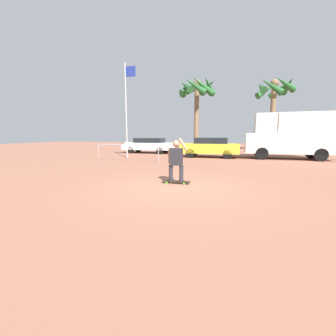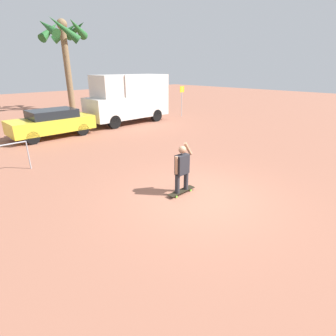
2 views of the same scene
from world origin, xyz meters
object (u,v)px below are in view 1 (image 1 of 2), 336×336
(palm_tree_near_van, at_px, (275,92))
(flagpole, at_px, (127,105))
(camper_van, at_px, (291,135))
(person_skateboarder, at_px, (176,159))
(parked_car_yellow, at_px, (210,147))
(parked_car_white, at_px, (149,145))
(palm_tree_center_background, at_px, (197,91))
(skateboard, at_px, (176,181))

(palm_tree_near_van, height_order, flagpole, palm_tree_near_van)
(camper_van, bearing_deg, person_skateboarder, -118.82)
(person_skateboarder, height_order, flagpole, flagpole)
(parked_car_yellow, bearing_deg, palm_tree_near_van, 58.96)
(palm_tree_near_van, relative_size, flagpole, 1.14)
(person_skateboarder, relative_size, camper_van, 0.26)
(flagpole, bearing_deg, parked_car_yellow, 22.45)
(parked_car_white, distance_m, palm_tree_near_van, 14.02)
(palm_tree_near_van, bearing_deg, palm_tree_center_background, -157.17)
(palm_tree_center_background, bearing_deg, skateboard, -82.37)
(person_skateboarder, distance_m, parked_car_white, 13.31)
(camper_van, relative_size, flagpole, 0.85)
(parked_car_white, bearing_deg, camper_van, -10.03)
(skateboard, bearing_deg, parked_car_yellow, 89.62)
(parked_car_yellow, bearing_deg, parked_car_white, 158.25)
(skateboard, bearing_deg, flagpole, 127.23)
(camper_van, distance_m, parked_car_white, 11.52)
(parked_car_white, bearing_deg, palm_tree_near_van, 30.29)
(parked_car_yellow, relative_size, parked_car_white, 0.93)
(skateboard, xyz_separation_m, camper_van, (5.49, 9.98, 1.62))
(parked_car_yellow, height_order, palm_tree_center_background, palm_tree_center_background)
(palm_tree_near_van, bearing_deg, parked_car_yellow, -121.04)
(palm_tree_near_van, bearing_deg, person_skateboarder, -106.32)
(flagpole, bearing_deg, person_skateboarder, -52.78)
(skateboard, distance_m, flagpole, 9.88)
(skateboard, height_order, parked_car_white, parked_car_white)
(camper_van, relative_size, parked_car_white, 1.23)
(camper_van, bearing_deg, parked_car_yellow, -176.34)
(palm_tree_near_van, bearing_deg, flagpole, -134.35)
(person_skateboarder, bearing_deg, parked_car_yellow, 89.62)
(palm_tree_near_van, bearing_deg, skateboard, -106.31)
(skateboard, relative_size, palm_tree_center_background, 0.14)
(skateboard, relative_size, flagpole, 0.15)
(parked_car_yellow, height_order, palm_tree_near_van, palm_tree_near_van)
(parked_car_white, height_order, palm_tree_near_van, palm_tree_near_van)
(skateboard, relative_size, parked_car_yellow, 0.23)
(skateboard, height_order, parked_car_yellow, parked_car_yellow)
(skateboard, distance_m, parked_car_yellow, 9.66)
(parked_car_yellow, distance_m, palm_tree_near_van, 11.61)
(camper_van, distance_m, parked_car_yellow, 5.51)
(skateboard, distance_m, parked_car_white, 13.33)
(camper_van, relative_size, palm_tree_near_van, 0.75)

